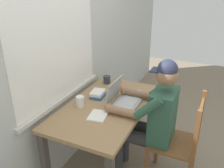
% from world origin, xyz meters
% --- Properties ---
extents(ground_plane, '(8.00, 8.00, 0.00)m').
position_xyz_m(ground_plane, '(0.00, 0.00, 0.00)').
color(ground_plane, gray).
extents(back_wall, '(6.00, 0.08, 2.60)m').
position_xyz_m(back_wall, '(-0.00, 0.44, 1.30)').
color(back_wall, beige).
rests_on(back_wall, ground).
extents(desk, '(1.29, 0.72, 0.74)m').
position_xyz_m(desk, '(0.00, 0.00, 0.63)').
color(desk, '#9E7A51').
rests_on(desk, ground).
extents(seated_person, '(0.50, 0.60, 1.25)m').
position_xyz_m(seated_person, '(0.06, -0.44, 0.69)').
color(seated_person, '#2D5642').
rests_on(seated_person, ground).
extents(wooden_chair, '(0.42, 0.42, 0.95)m').
position_xyz_m(wooden_chair, '(0.06, -0.72, 0.47)').
color(wooden_chair, brown).
rests_on(wooden_chair, ground).
extents(laptop, '(0.33, 0.28, 0.23)m').
position_xyz_m(laptop, '(0.09, -0.12, 0.79)').
color(laptop, '#ADAFB2').
rests_on(laptop, desk).
extents(computer_mouse, '(0.06, 0.10, 0.03)m').
position_xyz_m(computer_mouse, '(0.38, -0.21, 0.76)').
color(computer_mouse, '#ADAFB2').
rests_on(computer_mouse, desk).
extents(coffee_mug_white, '(0.12, 0.08, 0.10)m').
position_xyz_m(coffee_mug_white, '(-0.14, 0.21, 0.79)').
color(coffee_mug_white, white).
rests_on(coffee_mug_white, desk).
extents(coffee_mug_dark, '(0.12, 0.08, 0.09)m').
position_xyz_m(coffee_mug_dark, '(0.47, 0.22, 0.78)').
color(coffee_mug_dark, '#2D384C').
rests_on(coffee_mug_dark, desk).
extents(book_stack_main, '(0.19, 0.16, 0.06)m').
position_xyz_m(book_stack_main, '(0.12, 0.16, 0.77)').
color(book_stack_main, '#2D5B9E').
rests_on(book_stack_main, desk).
extents(paper_pile_near_laptop, '(0.21, 0.18, 0.02)m').
position_xyz_m(paper_pile_near_laptop, '(-0.23, -0.03, 0.75)').
color(paper_pile_near_laptop, white).
rests_on(paper_pile_near_laptop, desk).
extents(landscape_photo_print, '(0.14, 0.11, 0.00)m').
position_xyz_m(landscape_photo_print, '(0.39, 0.05, 0.74)').
color(landscape_photo_print, '#C63D33').
rests_on(landscape_photo_print, desk).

